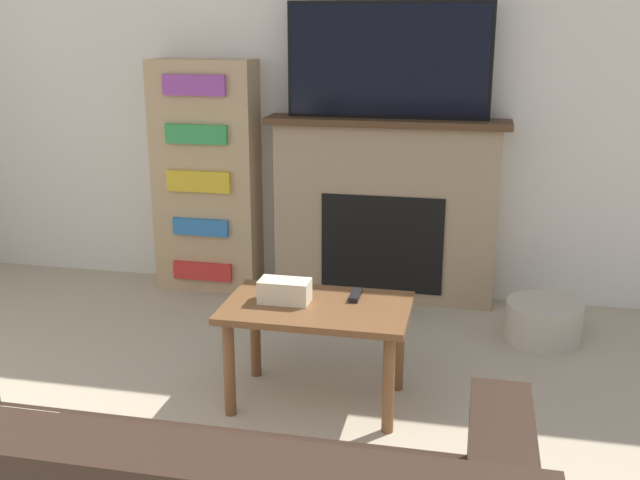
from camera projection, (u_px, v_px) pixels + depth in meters
name	position (u px, v px, depth m)	size (l,w,h in m)	color
wall_back	(354.00, 72.00, 4.43)	(6.43, 0.06, 2.70)	silver
fireplace	(385.00, 210.00, 4.48)	(1.42, 0.28, 1.10)	tan
tv	(388.00, 60.00, 4.21)	(1.16, 0.03, 0.65)	black
coffee_table	(317.00, 321.00, 3.25)	(0.80, 0.50, 0.46)	brown
tissue_box	(285.00, 291.00, 3.25)	(0.22, 0.12, 0.10)	beige
remote_control	(356.00, 295.00, 3.31)	(0.04, 0.15, 0.02)	black
bookshelf	(207.00, 177.00, 4.63)	(0.64, 0.29, 1.43)	tan
storage_basket	(543.00, 321.00, 3.98)	(0.40, 0.40, 0.21)	#BCB29E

